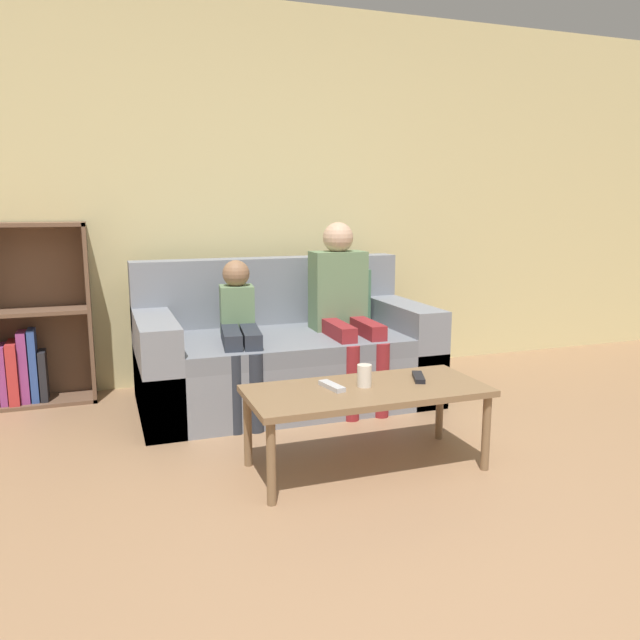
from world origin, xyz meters
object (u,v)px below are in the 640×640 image
at_px(person_child, 240,329).
at_px(tv_remote_0, 418,377).
at_px(couch, 284,355).
at_px(person_adult, 343,299).
at_px(bookshelf, 31,331).
at_px(coffee_table, 366,396).
at_px(tv_remote_1, 332,386).
at_px(cup_near, 364,376).

distance_m(person_child, tv_remote_0, 1.17).
relative_size(couch, person_child, 1.99).
bearing_deg(person_child, person_adult, 13.26).
distance_m(bookshelf, coffee_table, 2.28).
relative_size(person_child, tv_remote_1, 5.19).
height_order(person_adult, tv_remote_1, person_adult).
distance_m(person_child, cup_near, 1.04).
height_order(coffee_table, tv_remote_1, tv_remote_1).
relative_size(couch, tv_remote_0, 10.33).
bearing_deg(bookshelf, person_adult, -17.45).
relative_size(tv_remote_0, tv_remote_1, 1.00).
bearing_deg(couch, cup_near, -86.83).
distance_m(couch, cup_near, 1.14).
relative_size(coffee_table, tv_remote_0, 6.44).
distance_m(couch, person_adult, 0.52).
relative_size(coffee_table, tv_remote_1, 6.42).
relative_size(couch, person_adult, 1.60).
distance_m(bookshelf, person_adult, 1.98).
bearing_deg(coffee_table, tv_remote_1, 163.60).
xyz_separation_m(coffee_table, cup_near, (-0.00, 0.02, 0.09)).
bearing_deg(bookshelf, couch, -17.82).
bearing_deg(tv_remote_0, person_adult, 112.04).
distance_m(person_adult, cup_near, 1.09).
height_order(couch, tv_remote_1, couch).
bearing_deg(tv_remote_0, coffee_table, -149.49).
distance_m(couch, coffee_table, 1.15).
relative_size(person_adult, person_child, 1.24).
bearing_deg(cup_near, bookshelf, 134.35).
bearing_deg(cup_near, coffee_table, -86.89).
bearing_deg(person_adult, coffee_table, -104.68).
relative_size(bookshelf, person_child, 1.25).
height_order(coffee_table, person_adult, person_adult).
height_order(person_child, cup_near, person_child).
distance_m(person_child, tv_remote_1, 0.97).
xyz_separation_m(person_child, cup_near, (0.39, -0.96, -0.07)).
xyz_separation_m(bookshelf, coffee_table, (1.58, -1.64, -0.10)).
relative_size(bookshelf, person_adult, 1.00).
bearing_deg(bookshelf, cup_near, -45.65).
relative_size(person_adult, tv_remote_1, 6.45).
bearing_deg(person_adult, bookshelf, 163.70).
distance_m(couch, tv_remote_0, 1.17).
bearing_deg(person_adult, tv_remote_1, -113.24).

